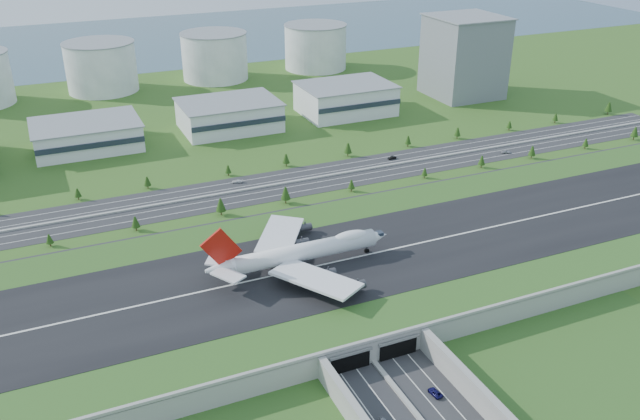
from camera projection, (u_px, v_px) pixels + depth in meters
name	position (u px, v px, depth m)	size (l,w,h in m)	color
ground	(312.00, 286.00, 256.65)	(1200.00, 1200.00, 0.00)	#3D561B
airfield_deck	(312.00, 277.00, 254.79)	(520.00, 100.00, 9.20)	gray
north_expressway	(237.00, 192.00, 335.03)	(560.00, 36.00, 0.12)	#28282B
tree_row	(273.00, 178.00, 339.02)	(504.66, 48.70, 8.43)	#3D2819
hangar_mid_a	(87.00, 135.00, 388.51)	(58.00, 42.00, 15.00)	silver
hangar_mid_b	(229.00, 115.00, 418.81)	(58.00, 42.00, 17.00)	silver
hangar_mid_c	(346.00, 99.00, 447.31)	(58.00, 42.00, 19.00)	silver
office_tower	(464.00, 57.00, 477.98)	(46.00, 46.00, 55.00)	slate
fuel_tank_b	(101.00, 67.00, 492.25)	(50.00, 50.00, 35.00)	silver
fuel_tank_c	(215.00, 56.00, 522.98)	(50.00, 50.00, 35.00)	silver
fuel_tank_d	(315.00, 47.00, 553.72)	(50.00, 50.00, 35.00)	silver
bay_water	(118.00, 42.00, 652.78)	(1200.00, 260.00, 0.06)	#335262
boeing_747	(301.00, 252.00, 250.63)	(73.57, 69.60, 22.76)	white
car_2	(435.00, 393.00, 201.38)	(2.43, 5.28, 1.47)	#0E0D44
car_5	(392.00, 158.00, 374.48)	(1.72, 4.94, 1.63)	black
car_6	(506.00, 152.00, 382.85)	(2.53, 5.49, 1.52)	silver
car_7	(237.00, 181.00, 344.76)	(2.16, 5.32, 1.54)	silver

